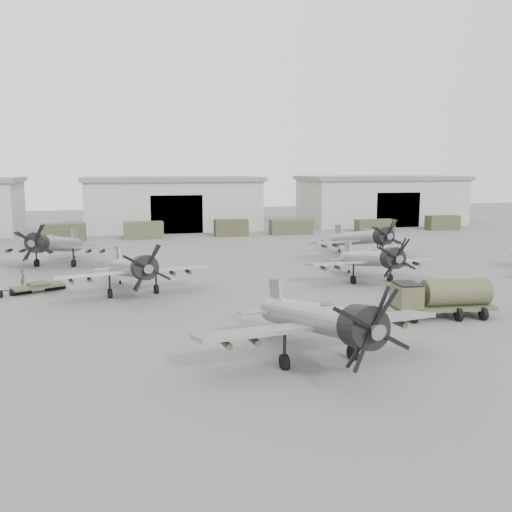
{
  "coord_description": "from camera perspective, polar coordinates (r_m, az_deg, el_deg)",
  "views": [
    {
      "loc": [
        -9.63,
        -34.08,
        10.42
      ],
      "look_at": [
        2.61,
        14.72,
        2.5
      ],
      "focal_mm": 40.0,
      "sensor_mm": 36.0,
      "label": 1
    }
  ],
  "objects": [
    {
      "name": "ground",
      "position": [
        36.91,
        1.64,
        -7.45
      ],
      "size": [
        220.0,
        220.0,
        0.0
      ],
      "primitive_type": "plane",
      "color": "#5A5A58",
      "rests_on": "ground"
    },
    {
      "name": "hangar_center",
      "position": [
        96.71,
        -8.38,
        5.27
      ],
      "size": [
        29.0,
        14.8,
        8.7
      ],
      "color": "#B3B1A7",
      "rests_on": "ground"
    },
    {
      "name": "hangar_right",
      "position": [
        107.37,
        12.33,
        5.51
      ],
      "size": [
        29.0,
        14.8,
        8.7
      ],
      "color": "#B3B1A7",
      "rests_on": "ground"
    },
    {
      "name": "support_truck_2",
      "position": [
        84.86,
        -18.65,
        2.26
      ],
      "size": [
        5.95,
        2.2,
        2.45
      ],
      "primitive_type": "cube",
      "color": "#393E28",
      "rests_on": "ground"
    },
    {
      "name": "support_truck_3",
      "position": [
        84.68,
        -11.19,
        2.55
      ],
      "size": [
        5.69,
        2.2,
        2.46
      ],
      "primitive_type": "cube",
      "color": "#43482F",
      "rests_on": "ground"
    },
    {
      "name": "support_truck_4",
      "position": [
        86.31,
        -2.5,
        2.85
      ],
      "size": [
        5.0,
        2.2,
        2.52
      ],
      "primitive_type": "cube",
      "color": "#3C3C27",
      "rests_on": "ground"
    },
    {
      "name": "support_truck_5",
      "position": [
        88.71,
        3.54,
        2.93
      ],
      "size": [
        6.66,
        2.2,
        2.28
      ],
      "primitive_type": "cube",
      "color": "#3F452D",
      "rests_on": "ground"
    },
    {
      "name": "support_truck_6",
      "position": [
        93.95,
        11.79,
        3.0
      ],
      "size": [
        6.21,
        2.2,
        1.98
      ],
      "primitive_type": "cube",
      "color": "#3D3F29",
      "rests_on": "ground"
    },
    {
      "name": "support_truck_7",
      "position": [
        99.88,
        18.15,
        3.19
      ],
      "size": [
        5.43,
        2.2,
        2.35
      ],
      "primitive_type": "cube",
      "color": "#403E29",
      "rests_on": "ground"
    },
    {
      "name": "aircraft_near_1",
      "position": [
        30.23,
        6.56,
        -6.38
      ],
      "size": [
        13.61,
        12.25,
        5.41
      ],
      "rotation": [
        0.0,
        0.0,
        0.13
      ],
      "color": "gray",
      "rests_on": "ground"
    },
    {
      "name": "aircraft_mid_1",
      "position": [
        47.04,
        -12.18,
        -1.21
      ],
      "size": [
        12.67,
        11.4,
        5.03
      ],
      "rotation": [
        0.0,
        0.0,
        0.2
      ],
      "color": "#9A9DA2",
      "rests_on": "ground"
    },
    {
      "name": "aircraft_mid_2",
      "position": [
        52.29,
        11.62,
        -0.28
      ],
      "size": [
        12.02,
        10.82,
        4.83
      ],
      "rotation": [
        0.0,
        0.0,
        0.02
      ],
      "color": "#93959B",
      "rests_on": "ground"
    },
    {
      "name": "aircraft_far_0",
      "position": [
        63.03,
        -19.59,
        1.11
      ],
      "size": [
        13.16,
        11.85,
        5.26
      ],
      "rotation": [
        0.0,
        0.0,
        -0.3
      ],
      "color": "gray",
      "rests_on": "ground"
    },
    {
      "name": "aircraft_far_1",
      "position": [
        66.17,
        10.75,
        1.78
      ],
      "size": [
        12.98,
        11.68,
        5.16
      ],
      "rotation": [
        0.0,
        0.0,
        0.13
      ],
      "color": "gray",
      "rests_on": "ground"
    },
    {
      "name": "fuel_tanker",
      "position": [
        41.71,
        18.08,
        -3.78
      ],
      "size": [
        7.2,
        3.0,
        2.7
      ],
      "rotation": [
        0.0,
        0.0,
        -0.1
      ],
      "color": "#484A30",
      "rests_on": "ground"
    },
    {
      "name": "tug_trailer",
      "position": [
        50.33,
        -23.78,
        -3.13
      ],
      "size": [
        7.21,
        4.34,
        1.47
      ],
      "rotation": [
        0.0,
        0.0,
        0.44
      ],
      "color": "#42402B",
      "rests_on": "ground"
    },
    {
      "name": "ground_crew",
      "position": [
        54.07,
        -22.3,
        -1.98
      ],
      "size": [
        0.59,
        0.69,
        1.6
      ],
      "primitive_type": "imported",
      "rotation": [
        0.0,
        0.0,
        2.0
      ],
      "color": "#4A4830",
      "rests_on": "ground"
    }
  ]
}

